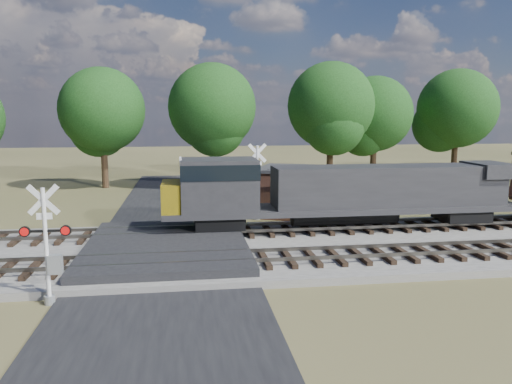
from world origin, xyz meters
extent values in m
plane|color=#464625|center=(0.00, 0.00, 0.00)|extent=(160.00, 160.00, 0.00)
cube|color=gray|center=(10.00, 0.50, 0.15)|extent=(140.00, 10.00, 0.30)
cube|color=black|center=(0.00, 0.00, 0.04)|extent=(7.00, 60.00, 0.08)
cube|color=#262628|center=(0.00, 0.50, 0.32)|extent=(7.00, 9.00, 0.62)
cube|color=black|center=(2.00, -2.00, 0.39)|extent=(44.00, 2.60, 0.18)
cube|color=#545048|center=(10.00, -2.72, 0.55)|extent=(140.00, 0.08, 0.15)
cube|color=#545048|center=(10.00, -1.28, 0.55)|extent=(140.00, 0.08, 0.15)
cube|color=black|center=(2.00, 3.00, 0.39)|extent=(44.00, 2.60, 0.18)
cube|color=#545048|center=(10.00, 2.28, 0.55)|extent=(140.00, 0.08, 0.15)
cube|color=#545048|center=(10.00, 3.72, 0.55)|extent=(140.00, 0.08, 0.15)
cylinder|color=silver|center=(-3.64, -4.90, 1.95)|extent=(0.14, 0.14, 3.89)
cylinder|color=gray|center=(-3.64, -4.90, 0.15)|extent=(0.35, 0.35, 0.29)
cube|color=silver|center=(-3.64, -4.90, 3.50)|extent=(1.02, 0.05, 1.02)
cube|color=silver|center=(-3.64, -4.90, 3.50)|extent=(1.02, 0.05, 1.02)
cube|color=silver|center=(-3.64, -4.90, 2.97)|extent=(0.49, 0.04, 0.21)
cube|color=black|center=(-3.64, -4.90, 2.48)|extent=(1.56, 0.08, 0.06)
cylinder|color=red|center=(-4.27, -4.89, 2.48)|extent=(0.35, 0.10, 0.35)
cylinder|color=red|center=(-3.01, -4.91, 2.48)|extent=(0.35, 0.10, 0.35)
cube|color=gray|center=(-3.40, -4.90, 1.36)|extent=(0.44, 0.30, 0.63)
cylinder|color=silver|center=(5.09, 7.57, 2.21)|extent=(0.15, 0.15, 4.42)
cylinder|color=gray|center=(5.09, 7.57, 0.17)|extent=(0.40, 0.40, 0.33)
cube|color=silver|center=(5.09, 7.57, 3.98)|extent=(1.15, 0.25, 1.16)
cube|color=silver|center=(5.09, 7.57, 3.98)|extent=(1.15, 0.25, 1.16)
cube|color=silver|center=(5.09, 7.57, 3.37)|extent=(0.55, 0.13, 0.24)
cube|color=black|center=(5.09, 7.57, 2.82)|extent=(1.75, 0.38, 0.07)
cylinder|color=red|center=(5.80, 7.70, 2.82)|extent=(0.41, 0.18, 0.40)
cylinder|color=red|center=(4.38, 7.44, 2.82)|extent=(0.41, 0.18, 0.40)
cube|color=gray|center=(4.82, 7.52, 1.55)|extent=(0.55, 0.42, 0.72)
cube|color=#4A2B1F|center=(7.64, 8.62, 1.40)|extent=(5.24, 5.24, 2.79)
cube|color=#2F2F31|center=(7.64, 8.62, 2.89)|extent=(5.76, 5.76, 0.20)
cylinder|color=black|center=(-5.95, 22.60, 2.55)|extent=(0.56, 0.56, 5.10)
sphere|color=#143310|center=(-5.95, 22.60, 6.63)|extent=(7.14, 7.14, 7.14)
cylinder|color=black|center=(3.25, 21.25, 2.64)|extent=(0.56, 0.56, 5.28)
sphere|color=#143310|center=(3.25, 21.25, 6.86)|extent=(7.39, 7.39, 7.39)
cylinder|color=black|center=(13.53, 21.07, 2.70)|extent=(0.56, 0.56, 5.39)
sphere|color=#143310|center=(13.53, 21.07, 7.01)|extent=(7.55, 7.55, 7.55)
cylinder|color=black|center=(18.02, 22.35, 2.43)|extent=(0.56, 0.56, 4.86)
sphere|color=#143310|center=(18.02, 22.35, 6.31)|extent=(6.80, 6.80, 6.80)
cylinder|color=black|center=(26.24, 22.74, 2.62)|extent=(0.56, 0.56, 5.24)
sphere|color=#143310|center=(26.24, 22.74, 6.82)|extent=(7.34, 7.34, 7.34)
camera|label=1|loc=(0.87, -21.40, 6.17)|focal=35.00mm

